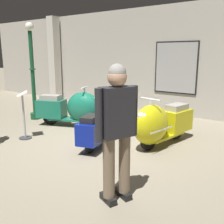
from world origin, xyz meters
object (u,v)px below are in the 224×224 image
at_px(scooter_2, 159,124).
at_px(lamppost, 33,73).
at_px(scooter_1, 102,123).
at_px(scooter_0, 74,108).
at_px(visitor_0, 117,125).
at_px(info_stanchion, 24,119).

bearing_deg(scooter_2, lamppost, -78.97).
xyz_separation_m(scooter_1, lamppost, (-2.88, 0.48, 0.92)).
bearing_deg(lamppost, scooter_1, -9.55).
relative_size(scooter_0, visitor_0, 1.01).
distance_m(scooter_2, lamppost, 4.07).
relative_size(scooter_1, visitor_0, 0.91).
bearing_deg(visitor_0, scooter_2, -55.36).
height_order(scooter_2, visitor_0, visitor_0).
relative_size(scooter_0, lamppost, 0.66).
height_order(scooter_0, info_stanchion, info_stanchion).
bearing_deg(scooter_0, scooter_1, -44.02).
bearing_deg(lamppost, scooter_0, 3.30).
relative_size(scooter_0, info_stanchion, 1.66).
bearing_deg(info_stanchion, scooter_2, 26.46).
bearing_deg(scooter_1, scooter_0, 50.96).
bearing_deg(scooter_1, scooter_2, -81.56).
relative_size(scooter_2, visitor_0, 1.00).
distance_m(lamppost, visitor_0, 4.95).
height_order(visitor_0, info_stanchion, visitor_0).
relative_size(lamppost, info_stanchion, 2.53).
relative_size(scooter_1, lamppost, 0.59).
bearing_deg(scooter_2, scooter_1, -54.34).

